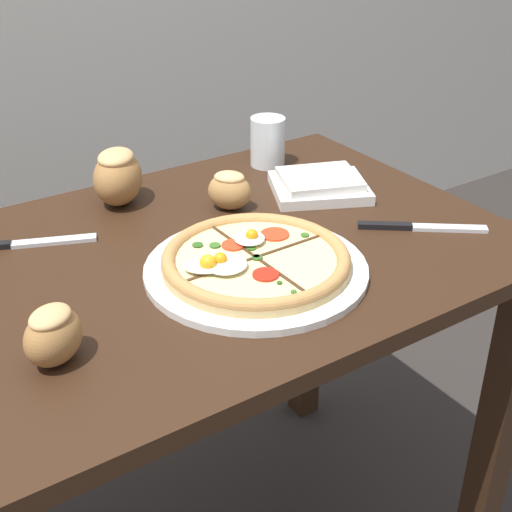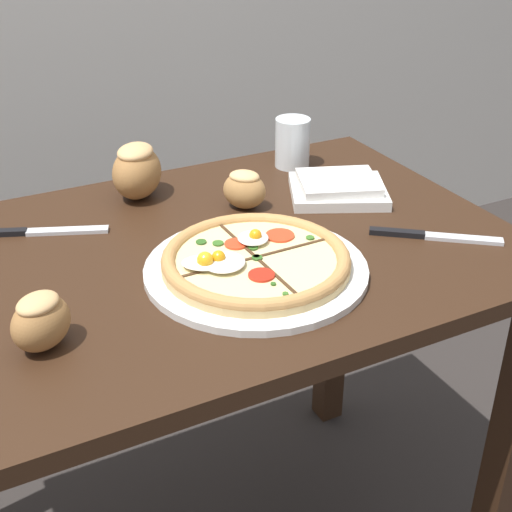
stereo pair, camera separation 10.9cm
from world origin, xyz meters
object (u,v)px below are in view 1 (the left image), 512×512
at_px(knife_spare, 421,227).
at_px(water_glass, 268,144).
at_px(bread_piece_far, 229,190).
at_px(dining_table, 181,329).
at_px(napkin_folded, 319,185).
at_px(knife_main, 21,244).
at_px(bread_piece_mid, 118,176).
at_px(bread_piece_near, 53,334).
at_px(pizza, 255,263).

relative_size(knife_spare, water_glass, 1.85).
bearing_deg(bread_piece_far, dining_table, -146.46).
bearing_deg(water_glass, napkin_folded, -89.55).
bearing_deg(bread_piece_far, knife_main, 169.52).
bearing_deg(knife_spare, knife_main, -171.24).
bearing_deg(knife_spare, bread_piece_mid, 172.09).
height_order(dining_table, bread_piece_near, bread_piece_near).
distance_m(pizza, napkin_folded, 0.33).
xyz_separation_m(napkin_folded, bread_piece_far, (-0.18, 0.04, 0.02)).
bearing_deg(water_glass, bread_piece_far, -142.24).
relative_size(bread_piece_near, knife_main, 0.47).
relative_size(dining_table, pizza, 3.22).
relative_size(pizza, bread_piece_near, 3.23).
distance_m(pizza, knife_main, 0.40).
bearing_deg(knife_spare, water_glass, 134.66).
relative_size(pizza, bread_piece_far, 3.50).
xyz_separation_m(dining_table, napkin_folded, (0.35, 0.08, 0.15)).
xyz_separation_m(bread_piece_far, water_glass, (0.18, 0.14, 0.01)).
height_order(napkin_folded, bread_piece_mid, bread_piece_mid).
height_order(napkin_folded, bread_piece_near, bread_piece_near).
relative_size(bread_piece_near, knife_spare, 0.57).
bearing_deg(dining_table, water_glass, 35.75).
relative_size(knife_main, water_glass, 2.25).
bearing_deg(knife_main, water_glass, 29.51).
distance_m(napkin_folded, knife_spare, 0.23).
bearing_deg(pizza, knife_main, 133.59).
distance_m(dining_table, knife_spare, 0.45).
relative_size(bread_piece_mid, bread_piece_far, 1.46).
distance_m(pizza, bread_piece_mid, 0.36).
bearing_deg(bread_piece_near, water_glass, 33.75).
bearing_deg(knife_spare, napkin_folded, 140.05).
xyz_separation_m(bread_piece_near, knife_main, (0.06, 0.33, -0.04)).
relative_size(bread_piece_far, water_glass, 0.98).
height_order(pizza, bread_piece_far, bread_piece_far).
bearing_deg(knife_spare, dining_table, -162.14).
xyz_separation_m(pizza, bread_piece_mid, (-0.07, 0.36, 0.04)).
distance_m(dining_table, bread_piece_near, 0.34).
bearing_deg(pizza, bread_piece_near, -172.59).
bearing_deg(bread_piece_mid, dining_table, -93.28).
relative_size(bread_piece_near, bread_piece_mid, 0.74).
bearing_deg(bread_piece_mid, water_glass, 0.72).
xyz_separation_m(napkin_folded, bread_piece_near, (-0.61, -0.23, 0.02)).
xyz_separation_m(pizza, knife_main, (-0.28, 0.29, -0.01)).
xyz_separation_m(dining_table, water_glass, (0.35, 0.25, 0.18)).
height_order(bread_piece_near, bread_piece_mid, bread_piece_mid).
relative_size(napkin_folded, water_glass, 2.21).
distance_m(napkin_folded, bread_piece_near, 0.65).
relative_size(pizza, knife_spare, 1.85).
bearing_deg(bread_piece_far, knife_spare, -47.87).
height_order(napkin_folded, water_glass, water_glass).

